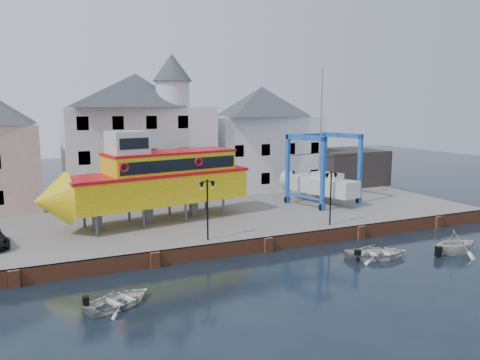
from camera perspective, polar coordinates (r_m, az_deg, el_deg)
name	(u,v)px	position (r m, az deg, el deg)	size (l,w,h in m)	color
ground	(268,251)	(33.13, 3.39, -8.69)	(140.00, 140.00, 0.00)	black
hardstanding	(212,212)	(42.71, -3.42, -3.97)	(44.00, 22.00, 1.00)	#605E5B
quay_wall	(267,244)	(33.07, 3.32, -7.82)	(44.00, 0.47, 1.00)	brown
building_white_main	(139,134)	(47.47, -12.22, 5.49)	(14.00, 8.30, 14.00)	silver
building_white_right	(262,138)	(52.70, 2.64, 5.19)	(12.00, 8.00, 11.20)	silver
shed_dark	(345,167)	(56.60, 12.63, 1.58)	(8.00, 7.00, 4.00)	#262421
lamp_post_left	(207,194)	(31.61, -4.00, -1.75)	(1.12, 0.32, 4.20)	black
lamp_post_right	(331,184)	(36.21, 11.03, -0.53)	(1.12, 0.32, 4.20)	black
tour_boat	(148,180)	(36.92, -11.17, 0.01)	(17.03, 7.07, 7.22)	#59595E
travel_lift	(317,180)	(45.09, 9.40, -0.02)	(6.83, 8.57, 12.55)	#143FAB
motorboat_b	(377,258)	(33.09, 16.32, -9.07)	(3.01, 4.21, 0.87)	silver
motorboat_c	(455,254)	(35.72, 24.76, -8.21)	(2.95, 3.42, 1.80)	silver
motorboat_d	(119,305)	(25.42, -14.52, -14.58)	(2.60, 3.64, 0.75)	silver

